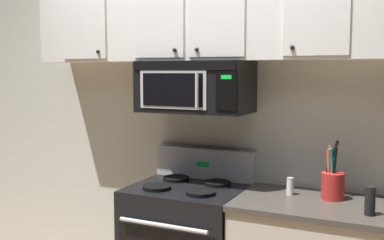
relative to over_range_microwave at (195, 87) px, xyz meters
The scene contains 6 objects.
back_wall 0.34m from the over_range_microwave, 89.94° to the left, with size 5.20×0.10×2.70m, color silver.
over_range_microwave is the anchor object (origin of this frame).
upper_cabinets 0.45m from the over_range_microwave, 89.49° to the left, with size 2.50×0.36×0.55m.
utensil_crock_red 1.10m from the over_range_microwave, ahead, with size 0.14×0.14×0.36m.
salt_shaker 0.92m from the over_range_microwave, ahead, with size 0.05×0.05×0.11m.
pepper_mill 1.34m from the over_range_microwave, 12.19° to the right, with size 0.06×0.06×0.16m, color black.
Camera 1 is at (1.35, -2.35, 1.68)m, focal length 43.53 mm.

